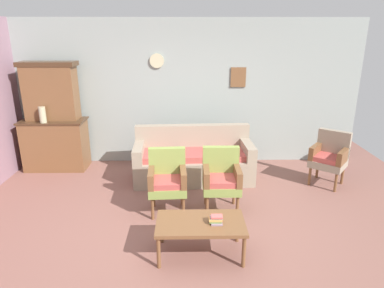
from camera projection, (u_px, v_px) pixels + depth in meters
The scene contains 12 objects.
ground_plane at pixel (192, 233), 4.35m from camera, with size 7.68×7.68×0.00m, color #84564C.
wall_back_with_decor at pixel (190, 93), 6.42m from camera, with size 6.40×0.09×2.70m.
side_cabinet at pixel (56, 144), 6.30m from camera, with size 1.16×0.55×0.93m.
cabinet_upper_hutch at pixel (51, 91), 6.07m from camera, with size 0.99×0.38×1.03m.
vase_on_cabinet at pixel (42, 115), 5.94m from camera, with size 0.12×0.12×0.28m, color #B3B08B.
floral_couch at pixel (193, 161), 5.88m from camera, with size 2.04×0.89×0.90m.
armchair_by_doorway at pixel (167, 178), 4.76m from camera, with size 0.55×0.52×0.90m.
armchair_near_cabinet at pixel (221, 177), 4.81m from camera, with size 0.52×0.49×0.90m.
wingback_chair_by_fireplace at pixel (330, 156), 5.63m from camera, with size 0.71×0.71×0.90m.
coffee_table at pixel (201, 225), 3.83m from camera, with size 1.00×0.56×0.42m.
book_stack_on_table at pixel (216, 220), 3.78m from camera, with size 0.15×0.12×0.09m.
floor_vase_by_wall at pixel (343, 154), 6.35m from camera, with size 0.19×0.19×0.56m, color #5F485C.
Camera 1 is at (-0.06, -3.77, 2.45)m, focal length 31.82 mm.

